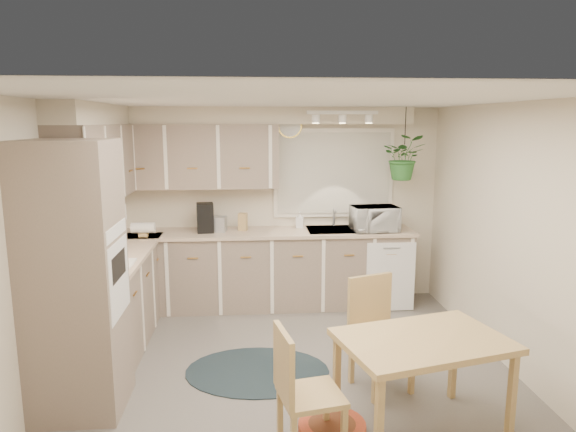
{
  "coord_description": "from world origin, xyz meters",
  "views": [
    {
      "loc": [
        -0.35,
        -4.22,
        2.22
      ],
      "look_at": [
        0.01,
        0.55,
        1.35
      ],
      "focal_mm": 32.0,
      "sensor_mm": 36.0,
      "label": 1
    }
  ],
  "objects_px": {
    "chair_back": "(382,336)",
    "chair_left": "(311,391)",
    "dining_table": "(421,385)",
    "braided_rug": "(257,371)",
    "pet_bed": "(332,430)",
    "microwave": "(375,216)"
  },
  "relations": [
    {
      "from": "dining_table",
      "to": "pet_bed",
      "type": "xyz_separation_m",
      "value": [
        -0.65,
        -0.03,
        -0.31
      ]
    },
    {
      "from": "braided_rug",
      "to": "pet_bed",
      "type": "height_order",
      "value": "pet_bed"
    },
    {
      "from": "dining_table",
      "to": "braided_rug",
      "type": "xyz_separation_m",
      "value": [
        -1.16,
        1.0,
        -0.36
      ]
    },
    {
      "from": "pet_bed",
      "to": "microwave",
      "type": "height_order",
      "value": "microwave"
    },
    {
      "from": "chair_left",
      "to": "braided_rug",
      "type": "bearing_deg",
      "value": -175.08
    },
    {
      "from": "dining_table",
      "to": "braided_rug",
      "type": "distance_m",
      "value": 1.57
    },
    {
      "from": "dining_table",
      "to": "chair_left",
      "type": "distance_m",
      "value": 0.84
    },
    {
      "from": "chair_left",
      "to": "chair_back",
      "type": "xyz_separation_m",
      "value": [
        0.69,
        0.81,
        0.02
      ]
    },
    {
      "from": "pet_bed",
      "to": "microwave",
      "type": "relative_size",
      "value": 0.9
    },
    {
      "from": "dining_table",
      "to": "pet_bed",
      "type": "height_order",
      "value": "dining_table"
    },
    {
      "from": "microwave",
      "to": "pet_bed",
      "type": "bearing_deg",
      "value": -114.73
    },
    {
      "from": "chair_back",
      "to": "microwave",
      "type": "height_order",
      "value": "microwave"
    },
    {
      "from": "chair_left",
      "to": "pet_bed",
      "type": "distance_m",
      "value": 0.45
    },
    {
      "from": "dining_table",
      "to": "braided_rug",
      "type": "relative_size",
      "value": 0.88
    },
    {
      "from": "dining_table",
      "to": "braided_rug",
      "type": "height_order",
      "value": "dining_table"
    },
    {
      "from": "chair_back",
      "to": "braided_rug",
      "type": "distance_m",
      "value": 1.19
    },
    {
      "from": "pet_bed",
      "to": "braided_rug",
      "type": "bearing_deg",
      "value": 116.57
    },
    {
      "from": "braided_rug",
      "to": "pet_bed",
      "type": "bearing_deg",
      "value": -63.43
    },
    {
      "from": "braided_rug",
      "to": "pet_bed",
      "type": "relative_size",
      "value": 2.68
    },
    {
      "from": "dining_table",
      "to": "chair_left",
      "type": "bearing_deg",
      "value": -167.62
    },
    {
      "from": "chair_back",
      "to": "chair_left",
      "type": "bearing_deg",
      "value": 29.66
    },
    {
      "from": "chair_back",
      "to": "braided_rug",
      "type": "relative_size",
      "value": 0.72
    }
  ]
}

